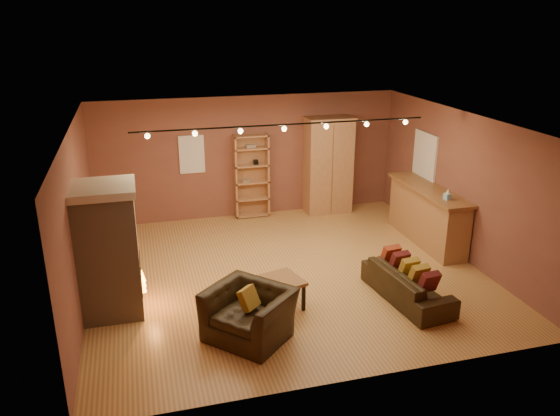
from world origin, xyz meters
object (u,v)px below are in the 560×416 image
object	(u,v)px
armchair	(249,306)
coffee_table	(280,283)
bookcase	(251,175)
loveseat	(408,279)
armoire	(328,165)
fireplace	(109,250)
bar_counter	(427,215)

from	to	relation	value
armchair	coffee_table	distance (m)	0.97
bookcase	loveseat	size ratio (longest dim) A/B	1.04
armoire	coffee_table	xyz separation A→B (m)	(-2.30, -4.14, -0.72)
fireplace	bookcase	size ratio (longest dim) A/B	1.09
loveseat	coffee_table	distance (m)	2.14
fireplace	armchair	bearing A→B (deg)	-33.82
loveseat	armoire	bearing A→B (deg)	-8.90
fireplace	armchair	distance (m)	2.39
armchair	coffee_table	world-z (taller)	armchair
fireplace	bar_counter	xyz separation A→B (m)	(6.24, 1.24, -0.46)
loveseat	coffee_table	bearing A→B (deg)	75.64
bar_counter	armchair	world-z (taller)	bar_counter
armoire	bar_counter	bearing A→B (deg)	-59.85
fireplace	armoire	xyz separation A→B (m)	(4.89, 3.56, 0.09)
bar_counter	coffee_table	world-z (taller)	bar_counter
bar_counter	loveseat	distance (m)	2.62
bar_counter	loveseat	world-z (taller)	bar_counter
fireplace	bar_counter	distance (m)	6.38
bar_counter	loveseat	bearing A→B (deg)	-125.93
bar_counter	armchair	xyz separation A→B (m)	(-4.31, -2.53, -0.09)
bookcase	coffee_table	world-z (taller)	bookcase
bookcase	armchair	xyz separation A→B (m)	(-1.14, -5.04, -0.48)
armchair	coffee_table	bearing A→B (deg)	93.83
fireplace	armoire	world-z (taller)	armoire
bookcase	bar_counter	xyz separation A→B (m)	(3.17, -2.51, -0.39)
armoire	armchair	size ratio (longest dim) A/B	1.68
fireplace	bookcase	world-z (taller)	fireplace
fireplace	loveseat	distance (m)	4.84
loveseat	armchair	world-z (taller)	armchair
coffee_table	bar_counter	bearing A→B (deg)	26.55
fireplace	loveseat	bearing A→B (deg)	-10.55
bookcase	coffee_table	xyz separation A→B (m)	(-0.48, -4.33, -0.56)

